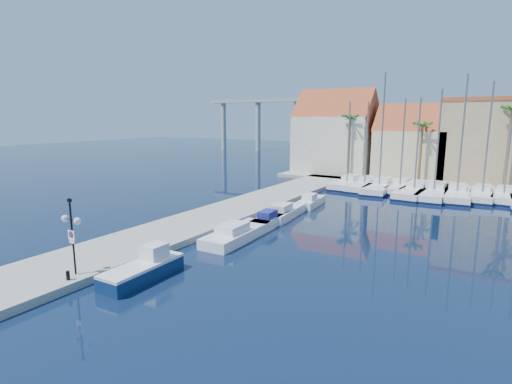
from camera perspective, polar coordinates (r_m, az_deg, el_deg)
ground at (r=22.74m, az=-7.69°, el=-13.90°), size 260.00×260.00×0.00m
quay_west at (r=38.00m, az=-5.43°, el=-3.37°), size 6.00×77.00×0.50m
shore_north at (r=64.67m, az=28.26°, el=1.20°), size 54.00×16.00×0.50m
lamp_post at (r=24.82m, az=-24.86°, el=-4.30°), size 1.52×0.41×4.47m
bollard at (r=24.90m, az=-25.28°, el=-10.74°), size 0.21×0.21×0.52m
fishing_boat at (r=24.85m, az=-15.66°, el=-10.49°), size 1.91×5.35×1.86m
motorboat_west_0 at (r=31.27m, az=-2.76°, el=-5.92°), size 2.63×7.43×1.40m
motorboat_west_1 at (r=35.38m, az=1.96°, el=-3.95°), size 2.05×5.32×1.40m
motorboat_west_2 at (r=38.14m, az=3.95°, el=-2.90°), size 2.61×6.56×1.40m
motorboat_west_3 at (r=43.31m, az=7.83°, el=-1.34°), size 2.03×5.24×1.40m
sailboat_0 at (r=55.83m, az=13.03°, el=1.24°), size 2.83×9.27×11.42m
sailboat_1 at (r=54.92m, az=15.42°, el=0.98°), size 3.02×9.56×11.40m
sailboat_2 at (r=54.39m, az=17.30°, el=0.81°), size 3.47×11.06×14.89m
sailboat_3 at (r=54.43m, az=19.99°, el=0.67°), size 2.71×8.26×11.68m
sailboat_4 at (r=52.68m, az=21.81°, el=0.18°), size 3.52×11.19×11.68m
sailboat_5 at (r=52.68m, az=24.16°, el=0.02°), size 3.03×11.39×12.62m
sailboat_6 at (r=52.52m, az=26.76°, el=-0.19°), size 3.54×10.43×14.09m
sailboat_7 at (r=53.38m, az=29.60°, el=-0.26°), size 2.35×8.71×13.32m
sailboat_8 at (r=53.66m, az=31.90°, el=-0.41°), size 2.72×8.41×13.45m
building_0 at (r=67.15m, az=11.30°, el=7.95°), size 12.30×9.00×13.50m
building_1 at (r=64.06m, az=21.43°, el=6.21°), size 10.30×8.00×11.00m
building_2 at (r=64.02m, az=31.42°, el=6.25°), size 14.20×10.20×11.50m
palm_0 at (r=61.05m, az=13.30°, el=10.02°), size 2.60×2.60×10.15m
palm_1 at (r=58.68m, az=22.67°, el=8.56°), size 2.60×2.60×9.15m
palm_2 at (r=57.95m, az=32.73°, el=9.57°), size 2.60×2.60×11.15m
viaduct at (r=111.03m, az=3.41°, el=11.02°), size 48.00×2.20×14.45m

